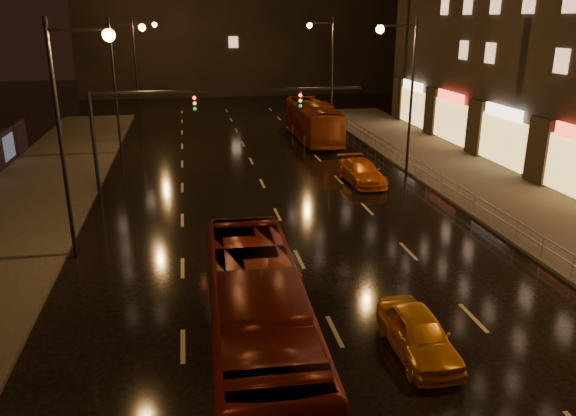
{
  "coord_description": "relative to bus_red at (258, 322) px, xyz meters",
  "views": [
    {
      "loc": [
        -4.45,
        -11.89,
        9.92
      ],
      "look_at": [
        -0.56,
        9.68,
        2.5
      ],
      "focal_mm": 35.0,
      "sensor_mm": 36.0,
      "label": 1
    }
  ],
  "objects": [
    {
      "name": "bus_red",
      "position": [
        0.0,
        0.0,
        0.0
      ],
      "size": [
        3.0,
        11.41,
        3.16
      ],
      "primitive_type": "imported",
      "rotation": [
        0.0,
        0.0,
        -0.03
      ],
      "color": "#61160D",
      "rests_on": "ground"
    },
    {
      "name": "traffic_signal",
      "position": [
        -2.29,
        17.65,
        3.16
      ],
      "size": [
        15.31,
        0.32,
        6.2
      ],
      "color": "black",
      "rests_on": "ground"
    },
    {
      "name": "ground",
      "position": [
        2.77,
        17.65,
        -1.58
      ],
      "size": [
        140.0,
        140.0,
        0.0
      ],
      "primitive_type": "plane",
      "color": "black",
      "rests_on": "ground"
    },
    {
      "name": "taxi_far",
      "position": [
        8.98,
        18.67,
        -0.86
      ],
      "size": [
        2.24,
        5.04,
        1.44
      ],
      "primitive_type": "imported",
      "rotation": [
        0.0,
        0.0,
        0.05
      ],
      "color": "#D36213",
      "rests_on": "ground"
    },
    {
      "name": "taxi_near",
      "position": [
        4.96,
        -0.06,
        -0.89
      ],
      "size": [
        1.67,
        4.08,
        1.39
      ],
      "primitive_type": "imported",
      "rotation": [
        0.0,
        0.0,
        -0.01
      ],
      "color": "orange",
      "rests_on": "ground"
    },
    {
      "name": "bus_curb",
      "position": [
        8.87,
        32.38,
        0.04
      ],
      "size": [
        2.76,
        11.61,
        3.23
      ],
      "primitive_type": "imported",
      "rotation": [
        0.0,
        0.0,
        -0.0
      ],
      "color": "#89350D",
      "rests_on": "ground"
    },
    {
      "name": "sidewalk_left",
      "position": [
        -10.73,
        12.65,
        -1.5
      ],
      "size": [
        7.0,
        70.0,
        0.15
      ],
      "primitive_type": "cube",
      "color": "#38332D",
      "rests_on": "ground"
    },
    {
      "name": "railing_right",
      "position": [
        12.97,
        15.65,
        -0.68
      ],
      "size": [
        0.05,
        56.0,
        1.0
      ],
      "color": "#99999E",
      "rests_on": "sidewalk_right"
    },
    {
      "name": "sidewalk_right",
      "position": [
        16.27,
        12.65,
        -1.5
      ],
      "size": [
        7.0,
        70.0,
        0.15
      ],
      "primitive_type": "cube",
      "color": "#38332D",
      "rests_on": "ground"
    }
  ]
}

